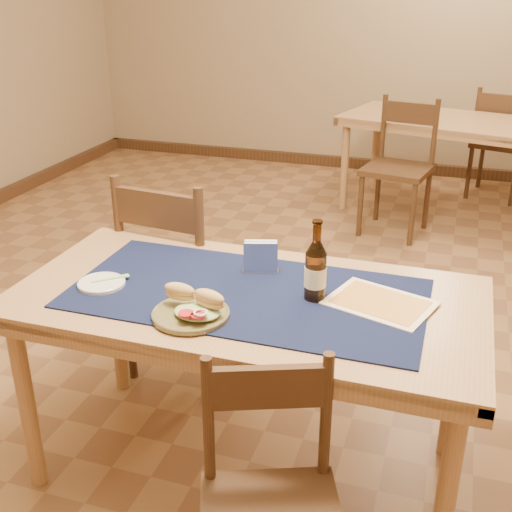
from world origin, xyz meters
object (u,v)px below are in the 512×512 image
(main_table, at_px, (247,315))
(chair_main_far, at_px, (181,273))
(chair_main_near, at_px, (271,508))
(sandwich_plate, at_px, (193,309))
(back_table, at_px, (451,130))
(beer_bottle, at_px, (316,270))
(napkin_holder, at_px, (261,258))

(main_table, bearing_deg, chair_main_far, 133.04)
(chair_main_near, bearing_deg, chair_main_far, 124.28)
(sandwich_plate, bearing_deg, chair_main_far, 117.64)
(back_table, bearing_deg, sandwich_plate, -100.77)
(chair_main_far, relative_size, beer_bottle, 3.57)
(chair_main_near, bearing_deg, main_table, 114.36)
(back_table, distance_m, chair_main_near, 3.81)
(chair_main_far, bearing_deg, napkin_holder, -35.97)
(main_table, distance_m, napkin_holder, 0.23)
(chair_main_far, bearing_deg, sandwich_plate, -62.36)
(main_table, xyz_separation_m, beer_bottle, (0.23, 0.03, 0.19))
(beer_bottle, bearing_deg, sandwich_plate, -144.29)
(main_table, xyz_separation_m, chair_main_far, (-0.50, 0.53, -0.15))
(back_table, height_order, chair_main_near, chair_main_near)
(sandwich_plate, height_order, napkin_holder, napkin_holder)
(chair_main_far, height_order, chair_main_near, chair_main_far)
(beer_bottle, bearing_deg, napkin_holder, 148.37)
(back_table, bearing_deg, beer_bottle, -95.63)
(main_table, distance_m, chair_main_far, 0.74)
(main_table, height_order, sandwich_plate, sandwich_plate)
(back_table, bearing_deg, chair_main_near, -94.16)
(chair_main_far, bearing_deg, chair_main_near, -55.72)
(chair_main_far, bearing_deg, beer_bottle, -34.61)
(sandwich_plate, height_order, beer_bottle, beer_bottle)
(main_table, relative_size, beer_bottle, 5.76)
(back_table, distance_m, chair_main_far, 2.88)
(chair_main_near, bearing_deg, sandwich_plate, 134.80)
(back_table, relative_size, chair_main_near, 2.10)
(napkin_holder, bearing_deg, chair_main_near, -70.33)
(chair_main_near, height_order, sandwich_plate, sandwich_plate)
(back_table, height_order, chair_main_far, chair_main_far)
(main_table, distance_m, back_table, 3.26)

